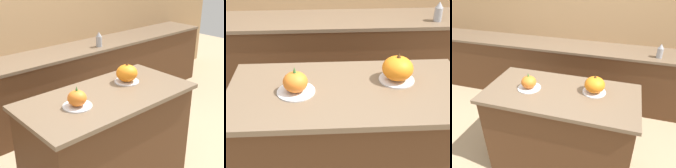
# 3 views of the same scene
# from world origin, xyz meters

# --- Properties ---
(wall_back) EXTENTS (8.00, 0.06, 2.50)m
(wall_back) POSITION_xyz_m (0.00, 1.75, 1.25)
(wall_back) COLOR tan
(wall_back) RESTS_ON ground_plane
(kitchen_island) EXTENTS (1.48, 0.74, 0.96)m
(kitchen_island) POSITION_xyz_m (0.00, 0.00, 0.48)
(kitchen_island) COLOR #4C2D19
(kitchen_island) RESTS_ON ground_plane
(back_counter) EXTENTS (6.00, 0.60, 0.91)m
(back_counter) POSITION_xyz_m (0.00, 1.42, 0.46)
(back_counter) COLOR #4C2D19
(back_counter) RESTS_ON ground_plane
(pumpkin_cake_left) EXTENTS (0.23, 0.23, 0.17)m
(pumpkin_cake_left) POSITION_xyz_m (-0.32, -0.01, 1.02)
(pumpkin_cake_left) COLOR silver
(pumpkin_cake_left) RESTS_ON kitchen_island
(pumpkin_cake_right) EXTENTS (0.22, 0.22, 0.19)m
(pumpkin_cake_right) POSITION_xyz_m (0.31, 0.09, 1.04)
(pumpkin_cake_right) COLOR silver
(pumpkin_cake_right) RESTS_ON kitchen_island
(bottle_tall) EXTENTS (0.08, 0.08, 0.19)m
(bottle_tall) POSITION_xyz_m (0.98, 1.29, 1.00)
(bottle_tall) COLOR #99999E
(bottle_tall) RESTS_ON back_counter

